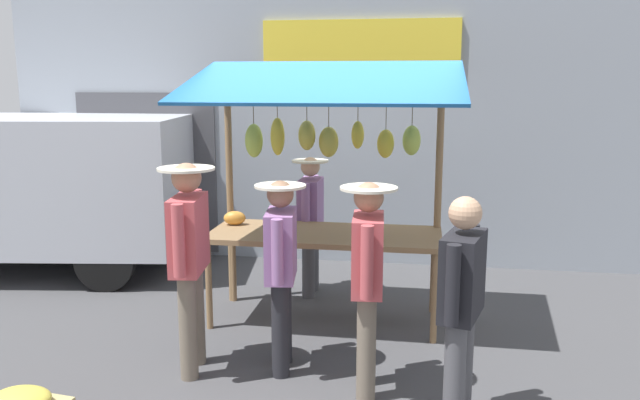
{
  "coord_description": "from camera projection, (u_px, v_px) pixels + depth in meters",
  "views": [
    {
      "loc": [
        -0.91,
        5.86,
        2.31
      ],
      "look_at": [
        0.0,
        0.3,
        1.25
      ],
      "focal_mm": 35.86,
      "sensor_mm": 36.0,
      "label": 1
    }
  ],
  "objects": [
    {
      "name": "shopper_in_grey_tee",
      "position": [
        368.0,
        271.0,
        4.65
      ],
      "size": [
        0.41,
        0.69,
        1.6
      ],
      "rotation": [
        0.0,
        0.0,
        -1.51
      ],
      "color": "#726656",
      "rests_on": "ground"
    },
    {
      "name": "market_stall",
      "position": [
        325.0,
        160.0,
        6.03
      ],
      "size": [
        2.5,
        1.46,
        2.5
      ],
      "color": "olive",
      "rests_on": "ground"
    },
    {
      "name": "shopper_with_shopping_bag",
      "position": [
        462.0,
        298.0,
        4.19
      ],
      "size": [
        0.33,
        0.66,
        1.58
      ],
      "rotation": [
        0.0,
        0.0,
        -1.83
      ],
      "color": "#4C4C51",
      "rests_on": "ground"
    },
    {
      "name": "shopper_with_ponytail",
      "position": [
        281.0,
        261.0,
        5.03
      ],
      "size": [
        0.4,
        0.67,
        1.55
      ],
      "rotation": [
        0.0,
        0.0,
        -1.44
      ],
      "color": "#232328",
      "rests_on": "ground"
    },
    {
      "name": "ground_plane",
      "position": [
        325.0,
        320.0,
        6.26
      ],
      "size": [
        40.0,
        40.0,
        0.0
      ],
      "primitive_type": "plane",
      "color": "#424244"
    },
    {
      "name": "vendor_with_sunhat",
      "position": [
        310.0,
        216.0,
        6.87
      ],
      "size": [
        0.39,
        0.66,
        1.51
      ],
      "rotation": [
        0.0,
        0.0,
        1.57
      ],
      "color": "#4C4C51",
      "rests_on": "ground"
    },
    {
      "name": "shopper_in_striped_shirt",
      "position": [
        189.0,
        250.0,
        4.99
      ],
      "size": [
        0.44,
        0.71,
        1.69
      ],
      "rotation": [
        0.0,
        0.0,
        -1.44
      ],
      "color": "#726656",
      "rests_on": "ground"
    },
    {
      "name": "street_backdrop",
      "position": [
        348.0,
        129.0,
        8.08
      ],
      "size": [
        9.0,
        0.3,
        3.4
      ],
      "color": "#8C939E",
      "rests_on": "ground"
    }
  ]
}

